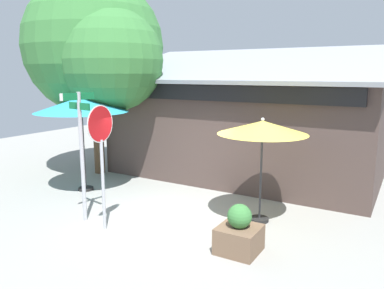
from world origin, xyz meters
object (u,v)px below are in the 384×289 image
(patio_umbrella_teal_left, at_px, (81,105))
(patio_umbrella_mustard_center, at_px, (262,129))
(sidewalk_planter, at_px, (239,233))
(street_sign_post, at_px, (81,144))
(stop_sign, at_px, (101,143))
(shade_tree, at_px, (98,50))

(patio_umbrella_teal_left, bearing_deg, patio_umbrella_mustard_center, 3.82)
(patio_umbrella_mustard_center, xyz_separation_m, sidewalk_planter, (0.21, -1.69, -1.83))
(street_sign_post, bearing_deg, patio_umbrella_mustard_center, 29.79)
(patio_umbrella_mustard_center, height_order, sidewalk_planter, patio_umbrella_mustard_center)
(stop_sign, xyz_separation_m, patio_umbrella_teal_left, (-2.53, 1.86, 0.59))
(stop_sign, height_order, patio_umbrella_mustard_center, stop_sign)
(shade_tree, bearing_deg, stop_sign, -46.10)
(sidewalk_planter, bearing_deg, street_sign_post, -174.44)
(patio_umbrella_mustard_center, bearing_deg, patio_umbrella_teal_left, -176.18)
(street_sign_post, xyz_separation_m, shade_tree, (-2.52, 3.28, 2.35))
(stop_sign, bearing_deg, sidewalk_planter, 9.72)
(street_sign_post, relative_size, patio_umbrella_mustard_center, 1.23)
(patio_umbrella_mustard_center, height_order, shade_tree, shade_tree)
(street_sign_post, height_order, patio_umbrella_mustard_center, street_sign_post)
(shade_tree, bearing_deg, sidewalk_planter, -24.61)
(street_sign_post, xyz_separation_m, sidewalk_planter, (3.82, 0.37, -1.46))
(stop_sign, bearing_deg, patio_umbrella_mustard_center, 38.02)
(street_sign_post, xyz_separation_m, patio_umbrella_mustard_center, (3.61, 2.07, 0.37))
(street_sign_post, bearing_deg, stop_sign, -10.91)
(street_sign_post, distance_m, patio_umbrella_mustard_center, 4.17)
(street_sign_post, bearing_deg, sidewalk_planter, 5.56)
(patio_umbrella_mustard_center, bearing_deg, sidewalk_planter, -82.89)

